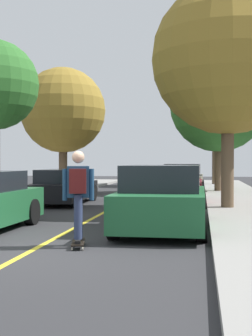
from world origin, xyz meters
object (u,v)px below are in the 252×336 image
object	(u,v)px
parked_car_right_nearest	(163,199)
parked_car_right_far	(183,179)
street_tree_right_nearest	(228,58)
street_tree_right_far	(215,97)
parked_car_left_near	(64,187)
street_tree_right_near	(218,103)
parked_car_right_near	(177,186)
skateboarder	(78,190)
skateboard	(78,242)
street_tree_left_near	(63,111)

from	to	relation	value
parked_car_right_nearest	parked_car_right_far	xyz separation A→B (m)	(-0.00, 12.08, -0.02)
street_tree_right_nearest	street_tree_right_far	bearing A→B (deg)	90.00
parked_car_left_near	street_tree_right_near	size ratio (longest dim) A/B	0.66
parked_car_right_near	street_tree_right_far	size ratio (longest dim) A/B	0.53
parked_car_right_far	street_tree_right_nearest	world-z (taller)	street_tree_right_nearest
street_tree_right_nearest	skateboarder	xyz separation A→B (m)	(-3.03, -6.61, -3.73)
parked_car_right_far	skateboard	size ratio (longest dim) A/B	4.87
parked_car_right_near	street_tree_right_far	xyz separation A→B (m)	(1.67, 12.74, 4.94)
parked_car_left_near	street_tree_right_nearest	size ratio (longest dim) A/B	0.62
parked_car_left_near	parked_car_right_near	world-z (taller)	parked_car_right_near
parked_car_left_near	skateboard	bearing A→B (deg)	-71.50
skateboard	street_tree_left_near	bearing A→B (deg)	107.95
street_tree_right_near	street_tree_right_far	bearing A→B (deg)	90.00
parked_car_right_near	street_tree_right_nearest	xyz separation A→B (m)	(1.67, -2.15, 4.12)
parked_car_left_near	parked_car_right_nearest	xyz separation A→B (m)	(4.18, -6.21, 0.09)
parked_car_right_nearest	street_tree_left_near	bearing A→B (deg)	116.70
street_tree_right_near	street_tree_right_far	world-z (taller)	street_tree_right_far
parked_car_left_near	street_tree_left_near	world-z (taller)	street_tree_left_near
parked_car_right_nearest	street_tree_right_far	distance (m)	19.97
street_tree_right_nearest	street_tree_right_near	distance (m)	8.16
street_tree_right_nearest	parked_car_left_near	bearing A→B (deg)	162.77
skateboard	parked_car_right_nearest	bearing A→B (deg)	57.80
parked_car_right_near	street_tree_right_far	distance (m)	13.77
parked_car_right_far	street_tree_right_far	size ratio (longest dim) A/B	0.55
parked_car_left_near	street_tree_right_far	bearing A→B (deg)	65.90
street_tree_right_near	skateboard	bearing A→B (deg)	-101.66
parked_car_right_near	parked_car_left_near	bearing A→B (deg)	-175.44
parked_car_right_nearest	skateboarder	bearing A→B (deg)	-121.65
parked_car_right_near	skateboard	size ratio (longest dim) A/B	4.68
street_tree_right_nearest	skateboarder	size ratio (longest dim) A/B	4.22
parked_car_right_far	parked_car_left_near	bearing A→B (deg)	-125.49
street_tree_left_near	street_tree_right_near	distance (m)	7.58
street_tree_right_nearest	parked_car_right_nearest	bearing A→B (deg)	-110.76
parked_car_right_near	skateboard	xyz separation A→B (m)	(-1.37, -8.73, -0.57)
street_tree_right_nearest	street_tree_left_near	bearing A→B (deg)	136.09
parked_car_right_far	skateboard	distance (m)	14.34
parked_car_right_near	street_tree_left_near	distance (m)	8.46
parked_car_left_near	parked_car_right_near	bearing A→B (deg)	4.56
parked_car_right_nearest	parked_car_right_near	size ratio (longest dim) A/B	0.99
parked_car_left_near	parked_car_right_far	distance (m)	7.20
street_tree_right_nearest	street_tree_right_near	xyz separation A→B (m)	(0.00, 8.15, -0.41)
parked_car_right_far	skateboard	xyz separation A→B (m)	(-1.37, -14.26, -0.61)
parked_car_right_nearest	parked_car_right_far	size ratio (longest dim) A/B	0.95
parked_car_right_near	parked_car_right_far	size ratio (longest dim) A/B	0.96
parked_car_right_far	street_tree_right_near	bearing A→B (deg)	15.82
parked_car_right_near	street_tree_right_near	world-z (taller)	street_tree_right_near
parked_car_left_near	skateboarder	size ratio (longest dim) A/B	2.63
street_tree_right_nearest	street_tree_right_near	bearing A→B (deg)	90.00
parked_car_left_near	street_tree_right_far	size ratio (longest dim) A/B	0.57
parked_car_right_far	street_tree_left_near	world-z (taller)	street_tree_left_near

